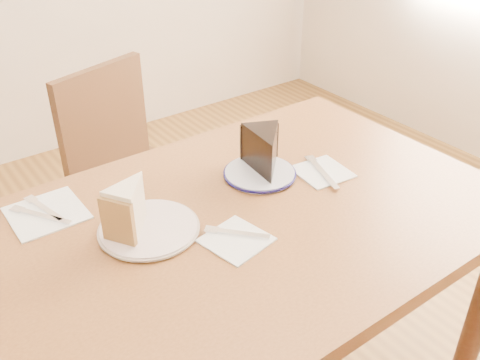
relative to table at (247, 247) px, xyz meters
The scene contains 13 objects.
table is the anchor object (origin of this frame).
chair_far 0.70m from the table, 86.73° to the left, with size 0.54×0.54×0.86m.
plate_cream 0.25m from the table, 161.37° to the left, with size 0.21×0.21×0.01m, color silver.
plate_navy 0.20m from the table, 42.10° to the left, with size 0.18×0.18×0.01m, color silver.
carrot_cake 0.30m from the table, 159.21° to the left, with size 0.07×0.10×0.10m, color beige, non-canonical shape.
chocolate_cake 0.24m from the table, 38.16° to the left, with size 0.10×0.14×0.09m, color black, non-canonical shape.
napkin_cream 0.15m from the table, 139.73° to the right, with size 0.12×0.12×0.00m, color white.
napkin_navy 0.28m from the table, ahead, with size 0.13×0.13×0.00m, color white.
napkin_spare 0.47m from the table, 144.14° to the left, with size 0.16×0.16×0.00m, color white.
fork_cream 0.14m from the table, 140.79° to the right, with size 0.01×0.14×0.00m, color silver.
knife_navy 0.28m from the table, ahead, with size 0.02×0.17×0.00m, color silver.
fork_spare 0.48m from the table, 142.56° to the left, with size 0.01×0.14×0.00m, color silver.
knife_spare 0.48m from the table, 145.95° to the left, with size 0.01×0.16×0.00m, color silver.
Camera 1 is at (-0.60, -0.79, 1.46)m, focal length 40.00 mm.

